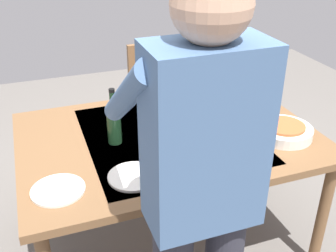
% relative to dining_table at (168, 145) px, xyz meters
% --- Properties ---
extents(ground_plane, '(6.00, 6.00, 0.00)m').
position_rel_dining_table_xyz_m(ground_plane, '(0.00, 0.00, -0.67)').
color(ground_plane, '#66605B').
extents(dining_table, '(1.55, 1.08, 0.73)m').
position_rel_dining_table_xyz_m(dining_table, '(0.00, 0.00, 0.00)').
color(dining_table, brown).
rests_on(dining_table, ground_plane).
extents(chair_near, '(0.40, 0.40, 0.91)m').
position_rel_dining_table_xyz_m(chair_near, '(-0.25, -0.92, -0.14)').
color(chair_near, '#523019').
rests_on(chair_near, ground_plane).
extents(person_server, '(0.42, 0.61, 1.69)m').
position_rel_dining_table_xyz_m(person_server, '(0.18, 0.80, 0.30)').
color(person_server, '#2D2D38').
rests_on(person_server, ground_plane).
extents(wine_bottle, '(0.07, 0.07, 0.30)m').
position_rel_dining_table_xyz_m(wine_bottle, '(0.28, -0.02, 0.17)').
color(wine_bottle, black).
rests_on(wine_bottle, dining_table).
extents(wine_glass_left, '(0.07, 0.07, 0.15)m').
position_rel_dining_table_xyz_m(wine_glass_left, '(-0.18, 0.45, 0.17)').
color(wine_glass_left, white).
rests_on(wine_glass_left, dining_table).
extents(water_cup_near_left, '(0.08, 0.08, 0.10)m').
position_rel_dining_table_xyz_m(water_cup_near_left, '(0.11, 0.40, 0.11)').
color(water_cup_near_left, silver).
rests_on(water_cup_near_left, dining_table).
extents(water_cup_near_right, '(0.08, 0.08, 0.09)m').
position_rel_dining_table_xyz_m(water_cup_near_right, '(-0.28, 0.04, 0.11)').
color(water_cup_near_right, silver).
rests_on(water_cup_near_right, dining_table).
extents(water_cup_far_left, '(0.07, 0.07, 0.09)m').
position_rel_dining_table_xyz_m(water_cup_far_left, '(-0.32, 0.21, 0.11)').
color(water_cup_far_left, silver).
rests_on(water_cup_far_left, dining_table).
extents(serving_bowl_pasta, '(0.30, 0.30, 0.07)m').
position_rel_dining_table_xyz_m(serving_bowl_pasta, '(-0.56, 0.23, 0.10)').
color(serving_bowl_pasta, white).
rests_on(serving_bowl_pasta, dining_table).
extents(dinner_plate_near, '(0.23, 0.23, 0.01)m').
position_rel_dining_table_xyz_m(dinner_plate_near, '(0.28, 0.32, 0.07)').
color(dinner_plate_near, white).
rests_on(dinner_plate_near, dining_table).
extents(dinner_plate_far, '(0.23, 0.23, 0.01)m').
position_rel_dining_table_xyz_m(dinner_plate_far, '(0.61, 0.31, 0.07)').
color(dinner_plate_far, white).
rests_on(dinner_plate_far, dining_table).
extents(table_knife, '(0.01, 0.20, 0.00)m').
position_rel_dining_table_xyz_m(table_knife, '(-0.36, -0.17, 0.07)').
color(table_knife, silver).
rests_on(table_knife, dining_table).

